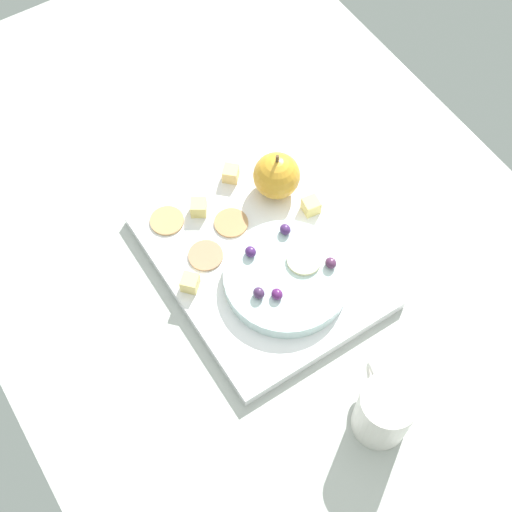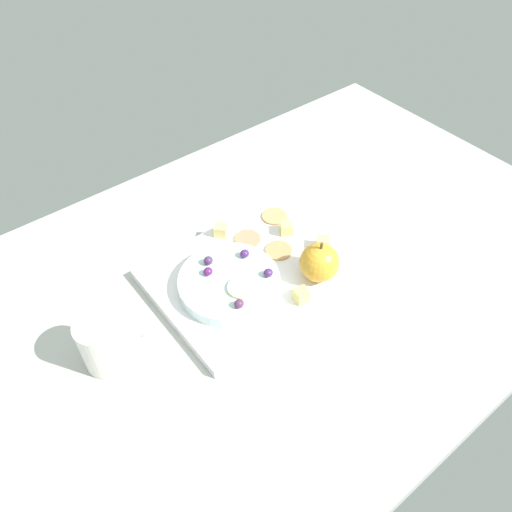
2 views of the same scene
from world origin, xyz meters
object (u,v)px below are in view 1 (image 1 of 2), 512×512
Objects in this scene: apple_whole at (277,176)px; platter at (260,261)px; cracker_0 at (231,223)px; grape_4 at (251,252)px; grape_0 at (285,229)px; serving_dish at (286,278)px; grape_1 at (331,263)px; cheese_cube_0 at (190,283)px; cheese_cube_1 at (231,174)px; grape_2 at (277,294)px; cup at (384,411)px; cheese_cube_3 at (199,207)px; cheese_cube_2 at (311,206)px; cracker_2 at (167,221)px; apple_slice_0 at (304,260)px; grape_3 at (259,293)px; cracker_1 at (206,256)px.

platter is at bearing 135.44° from apple_whole.
cracker_0 is 7.78cm from grape_4.
apple_whole reaches higher than grape_0.
serving_dish is 6.60cm from grape_1.
cheese_cube_0 and cheese_cube_1 have the same top height.
grape_2 is (0.03, 9.01, -0.04)cm from grape_1.
cheese_cube_1 is 0.23× the size of cup.
cheese_cube_3 is at bearing 14.55° from serving_dish.
cheese_cube_2 is at bearing -19.11° from cup.
cracker_2 reaches higher than platter.
apple_slice_0 is at bearing -9.88° from cup.
grape_3 is (-20.39, 8.06, 1.93)cm from cheese_cube_1.
apple_whole is at bearing 20.79° from cheese_cube_2.
grape_1 is at bearing -172.25° from cheese_cube_1.
grape_1 is at bearing -151.74° from cheese_cube_3.
cheese_cube_2 is 0.23× the size of cup.
grape_0 and grape_4 have the same top height.
cheese_cube_3 is 0.46× the size of cracker_0.
cheese_cube_2 is at bearing -50.83° from serving_dish.
cheese_cube_3 is 11.86cm from grape_4.
grape_3 is at bearing 177.62° from cheese_cube_3.
platter is at bearing -146.86° from cracker_2.
cheese_cube_0 is 9.56cm from grape_4.
cup reaches higher than cracker_0.
cracker_1 is 2.98× the size of grape_3.
cheese_cube_2 is 6.93cm from grape_0.
grape_1 and grape_4 have the same top height.
cheese_cube_3 is 0.46× the size of cracker_1.
grape_0 is at bearing -86.00° from grape_4.
cheese_cube_0 reaches higher than cracker_1.
serving_dish is at bearing 129.17° from cheese_cube_2.
cheese_cube_1 is at bearing 40.16° from apple_whole.
cheese_cube_1 is 0.46× the size of cracker_1.
grape_3 is (1.48, 11.03, 0.07)cm from grape_1.
grape_4 is (-7.16, 1.11, 2.84)cm from cracker_0.
apple_slice_0 is (2.60, 2.72, -0.43)cm from grape_1.
apple_slice_0 is (2.58, -6.29, -0.39)cm from grape_2.
platter is at bearing 10.73° from serving_dish.
cracker_2 is at bearing 76.84° from apple_whole.
serving_dish is 3.66× the size of apple_slice_0.
platter is at bearing -163.75° from cheese_cube_3.
grape_3 is at bearing 97.71° from apple_slice_0.
cup is (-23.06, 0.89, 1.71)cm from serving_dish.
cheese_cube_1 is at bearing -46.61° from cracker_1.
apple_slice_0 is at bearing 46.29° from grape_1.
cup is at bearing 167.08° from apple_whole.
cheese_cube_0 is (-7.43, 19.46, -2.39)cm from apple_whole.
grape_4 is at bearing -131.54° from cracker_1.
apple_slice_0 is (1.13, -8.31, -0.50)cm from grape_3.
platter is 15.23cm from cracker_2.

